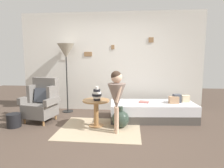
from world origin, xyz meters
The scene contains 15 objects.
ground_plane centered at (0.00, 0.00, 0.00)m, with size 12.00×12.00×0.00m, color #4C3D33.
gallery_wall centered at (0.00, 1.95, 1.30)m, with size 4.80×0.12×2.60m.
rug centered at (-0.05, 0.46, 0.01)m, with size 1.60×1.31×0.01m, color tan.
armchair centered at (-1.43, 0.85, 0.44)m, with size 0.84×0.70×0.97m.
daybed centered at (1.06, 1.17, 0.20)m, with size 1.96×0.96×0.40m.
pillow_head centered at (1.82, 1.31, 0.48)m, with size 0.18×0.12×0.16m, color beige.
pillow_mid centered at (1.62, 1.24, 0.50)m, with size 0.17×0.12×0.19m, color #474C56.
pillow_back centered at (1.53, 1.15, 0.48)m, with size 0.21×0.12×0.15m, color tan.
side_table centered at (-0.15, 0.61, 0.40)m, with size 0.56×0.56×0.56m.
vase_striped centered at (-0.12, 0.57, 0.68)m, with size 0.20×0.20×0.29m.
floor_lamp centered at (-1.10, 1.61, 1.55)m, with size 0.43×0.43×1.78m.
person_child centered at (0.30, 0.29, 0.76)m, with size 0.34×0.34×1.19m.
book_on_daybed centered at (0.87, 1.17, 0.42)m, with size 0.22×0.16×0.03m, color #C5706A.
demijohn_near centered at (0.36, 0.59, 0.18)m, with size 0.35×0.35×0.44m.
magazine_basket centered at (-1.83, 0.40, 0.14)m, with size 0.28×0.28×0.28m, color black.
Camera 1 is at (0.57, -3.23, 1.43)m, focal length 30.99 mm.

